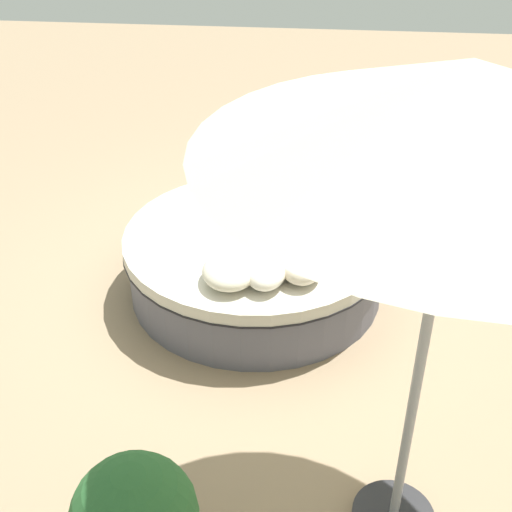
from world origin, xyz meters
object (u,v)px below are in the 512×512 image
round_bed (256,261)px  throw_pillow_2 (302,265)px  throw_pillow_4 (330,235)px  throw_pillow_1 (266,268)px  throw_pillow_0 (230,270)px  patio_umbrella (464,116)px  patio_chair (356,136)px  throw_pillow_3 (319,248)px

round_bed → throw_pillow_2: throw_pillow_2 is taller
throw_pillow_2 → throw_pillow_4: size_ratio=0.88×
round_bed → throw_pillow_1: (0.60, 0.13, 0.34)m
throw_pillow_0 → throw_pillow_2: bearing=101.3°
round_bed → patio_umbrella: patio_umbrella is taller
round_bed → throw_pillow_4: 0.67m
throw_pillow_2 → patio_chair: 2.45m
throw_pillow_0 → throw_pillow_2: (-0.10, 0.48, 0.01)m
throw_pillow_0 → throw_pillow_1: bearing=99.4°
throw_pillow_1 → patio_umbrella: size_ratio=0.19×
throw_pillow_3 → throw_pillow_2: bearing=-27.5°
patio_umbrella → throw_pillow_3: bearing=-165.3°
round_bed → throw_pillow_2: (0.54, 0.37, 0.35)m
round_bed → throw_pillow_1: size_ratio=4.24×
throw_pillow_3 → throw_pillow_1: bearing=-52.1°
throw_pillow_4 → patio_chair: 1.99m
throw_pillow_3 → patio_umbrella: size_ratio=0.17×
round_bed → patio_chair: bearing=156.9°
round_bed → patio_umbrella: bearing=24.6°
throw_pillow_0 → throw_pillow_1: throw_pillow_1 is taller
throw_pillow_3 → throw_pillow_4: (-0.21, 0.08, -0.01)m
throw_pillow_0 → patio_umbrella: bearing=36.4°
throw_pillow_1 → throw_pillow_2: size_ratio=1.16×
throw_pillow_0 → patio_umbrella: (1.44, 1.06, 1.71)m
throw_pillow_2 → throw_pillow_1: bearing=-76.7°
round_bed → throw_pillow_2: 0.74m
patio_umbrella → throw_pillow_2: bearing=-159.4°
round_bed → throw_pillow_4: bearing=78.8°
throw_pillow_2 → throw_pillow_3: 0.25m
round_bed → throw_pillow_0: throw_pillow_0 is taller
round_bed → patio_chair: size_ratio=2.09×
throw_pillow_2 → throw_pillow_3: (-0.22, 0.12, 0.01)m
throw_pillow_0 → patio_umbrella: patio_umbrella is taller
throw_pillow_4 → patio_umbrella: size_ratio=0.19×
patio_chair → patio_umbrella: patio_umbrella is taller
throw_pillow_2 → patio_chair: size_ratio=0.42×
throw_pillow_2 → throw_pillow_3: throw_pillow_3 is taller
throw_pillow_4 → throw_pillow_2: bearing=-23.8°
throw_pillow_1 → round_bed: bearing=-167.6°
patio_chair → throw_pillow_4: bearing=-79.4°
throw_pillow_1 → throw_pillow_3: size_ratio=1.13×
patio_umbrella → patio_chair: bearing=-177.8°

